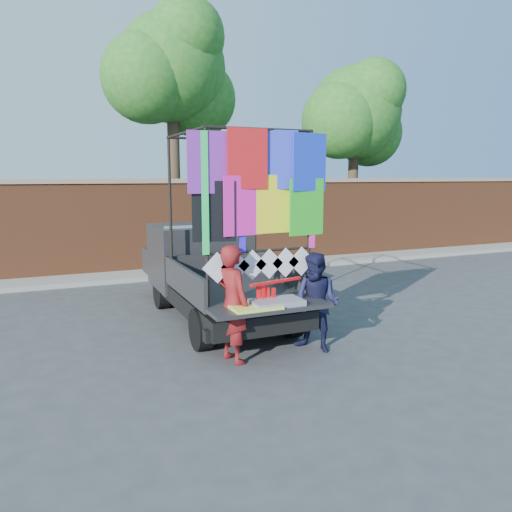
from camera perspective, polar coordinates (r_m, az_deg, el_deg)
name	(u,v)px	position (r m, az deg, el deg)	size (l,w,h in m)	color
ground	(246,349)	(7.99, -1.16, -10.58)	(90.00, 90.00, 0.00)	#38383A
brick_wall	(151,225)	(14.31, -11.88, 3.48)	(30.00, 0.45, 2.61)	brown
curb	(158,274)	(13.81, -11.12, -2.01)	(30.00, 1.20, 0.12)	gray
tree_mid	(173,73)	(15.85, -9.46, 19.97)	(4.20, 3.30, 7.73)	#38281C
tree_right	(357,116)	(18.41, 11.43, 15.41)	(4.20, 3.30, 6.62)	#38281C
pickup_truck	(207,269)	(9.96, -5.64, -1.54)	(2.14, 5.37, 3.38)	black
woman	(233,304)	(7.25, -2.65, -5.48)	(0.63, 0.41, 1.73)	maroon
man	(317,302)	(7.76, 6.95, -5.29)	(0.75, 0.58, 1.54)	#161738
streamer_bundle	(270,295)	(7.39, 1.64, -4.45)	(0.92, 0.26, 0.65)	red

